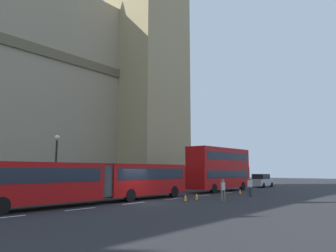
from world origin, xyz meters
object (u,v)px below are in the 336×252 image
(articulated_bus, at_px, (98,179))
(pedestrian_near_cones, at_px, (223,189))
(traffic_cone_east, at_px, (240,191))
(double_decker_bus, at_px, (220,167))
(traffic_cone_west, at_px, (185,198))
(street_lamp, at_px, (56,162))
(pedestrian_by_kerb, at_px, (250,186))
(traffic_cone_middle, at_px, (197,196))
(sedan_lead, at_px, (262,181))

(articulated_bus, height_order, pedestrian_near_cones, articulated_bus)
(traffic_cone_east, height_order, pedestrian_near_cones, pedestrian_near_cones)
(traffic_cone_east, bearing_deg, double_decker_bus, 55.54)
(traffic_cone_west, height_order, street_lamp, street_lamp)
(traffic_cone_west, height_order, pedestrian_near_cones, pedestrian_near_cones)
(pedestrian_by_kerb, bearing_deg, double_decker_bus, 52.07)
(articulated_bus, bearing_deg, traffic_cone_west, -37.63)
(traffic_cone_middle, bearing_deg, pedestrian_near_cones, -83.23)
(articulated_bus, distance_m, sedan_lead, 28.79)
(traffic_cone_west, bearing_deg, traffic_cone_middle, 3.36)
(traffic_cone_west, relative_size, street_lamp, 0.11)
(street_lamp, bearing_deg, traffic_cone_east, -28.32)
(traffic_cone_east, distance_m, pedestrian_near_cones, 7.92)
(pedestrian_near_cones, bearing_deg, street_lamp, 126.63)
(traffic_cone_west, relative_size, traffic_cone_middle, 1.00)
(traffic_cone_east, relative_size, pedestrian_by_kerb, 0.34)
(double_decker_bus, relative_size, pedestrian_by_kerb, 6.00)
(double_decker_bus, relative_size, street_lamp, 1.93)
(articulated_bus, bearing_deg, traffic_cone_east, -14.70)
(street_lamp, height_order, pedestrian_near_cones, street_lamp)
(traffic_cone_east, bearing_deg, street_lamp, 151.68)
(pedestrian_by_kerb, bearing_deg, traffic_cone_east, 46.20)
(articulated_bus, relative_size, traffic_cone_middle, 31.18)
(double_decker_bus, bearing_deg, traffic_cone_middle, -159.17)
(sedan_lead, bearing_deg, articulated_bus, 179.96)
(sedan_lead, xyz_separation_m, traffic_cone_east, (-14.03, -3.85, -0.63))
(articulated_bus, distance_m, pedestrian_near_cones, 9.61)
(street_lamp, bearing_deg, traffic_cone_middle, -47.57)
(double_decker_bus, bearing_deg, pedestrian_by_kerb, -127.93)
(articulated_bus, height_order, double_decker_bus, double_decker_bus)
(articulated_bus, xyz_separation_m, double_decker_bus, (17.39, 0.00, 0.96))
(traffic_cone_west, xyz_separation_m, pedestrian_near_cones, (1.95, -2.22, 0.63))
(double_decker_bus, xyz_separation_m, traffic_cone_east, (-2.65, -3.87, -2.43))
(traffic_cone_middle, xyz_separation_m, pedestrian_by_kerb, (5.87, -1.90, 0.63))
(articulated_bus, bearing_deg, pedestrian_by_kerb, -24.61)
(traffic_cone_middle, relative_size, traffic_cone_east, 1.00)
(traffic_cone_east, xyz_separation_m, pedestrian_by_kerb, (-1.92, -2.01, 0.63))
(street_lamp, relative_size, pedestrian_near_cones, 3.12)
(traffic_cone_middle, height_order, street_lamp, street_lamp)
(pedestrian_near_cones, bearing_deg, sedan_lead, 16.21)
(articulated_bus, distance_m, street_lamp, 4.76)
(articulated_bus, relative_size, traffic_cone_west, 31.18)
(double_decker_bus, relative_size, sedan_lead, 2.31)
(articulated_bus, xyz_separation_m, traffic_cone_east, (14.74, -3.87, -1.46))
(traffic_cone_east, bearing_deg, pedestrian_near_cones, -162.15)
(traffic_cone_east, relative_size, street_lamp, 0.11)
(traffic_cone_middle, distance_m, traffic_cone_east, 7.79)
(articulated_bus, xyz_separation_m, pedestrian_near_cones, (7.22, -6.29, -0.83))
(traffic_cone_middle, bearing_deg, traffic_cone_east, 0.78)
(sedan_lead, height_order, traffic_cone_west, sedan_lead)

